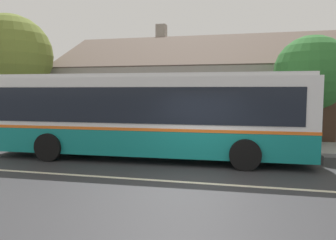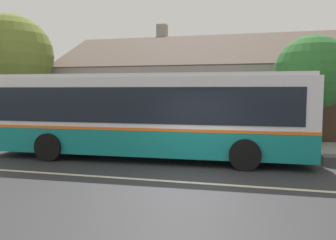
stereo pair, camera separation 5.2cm
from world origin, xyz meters
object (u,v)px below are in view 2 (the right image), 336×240
(bench_by_building, at_px, (29,130))
(street_tree_primary, at_px, (312,73))
(street_tree_secondary, at_px, (11,56))
(transit_bus, at_px, (145,113))

(bench_by_building, distance_m, street_tree_primary, 13.63)
(bench_by_building, distance_m, street_tree_secondary, 4.93)
(bench_by_building, relative_size, street_tree_primary, 0.33)
(transit_bus, relative_size, street_tree_primary, 2.40)
(street_tree_secondary, bearing_deg, bench_by_building, -38.71)
(bench_by_building, bearing_deg, street_tree_primary, 6.72)
(bench_by_building, height_order, street_tree_secondary, street_tree_secondary)
(transit_bus, xyz_separation_m, street_tree_secondary, (-9.21, 4.40, 2.77))
(street_tree_primary, distance_m, street_tree_secondary, 15.69)
(bench_by_building, relative_size, street_tree_secondary, 0.24)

